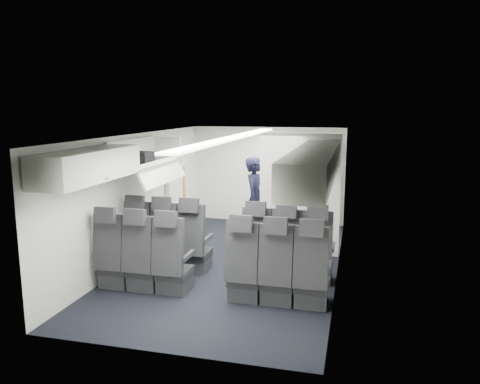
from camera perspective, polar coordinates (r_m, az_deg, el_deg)
The scene contains 13 objects.
cabin_shell at distance 7.66m, azimuth -0.73°, elevation -0.71°, with size 3.41×6.01×2.16m.
seat_row_front at distance 7.34m, azimuth -1.79°, elevation -7.02°, with size 3.33×0.56×1.24m.
seat_row_mid at distance 6.52m, azimuth -3.98°, elevation -9.31°, with size 3.33×0.56×1.24m.
overhead_bin_left_rear at distance 6.27m, azimuth -18.07°, elevation 3.11°, with size 0.53×1.80×0.40m.
overhead_bin_left_front_open at distance 7.83m, azimuth -11.50°, elevation 3.86°, with size 0.64×1.70×0.72m.
overhead_bin_right_rear at distance 5.34m, azimuth 8.33°, elevation 2.33°, with size 0.53×1.80×0.40m.
overhead_bin_right_front at distance 7.08m, azimuth 9.79°, elevation 4.24°, with size 0.53×1.70×0.40m.
bulkhead_partition at distance 8.26m, azimuth 7.29°, elevation -0.32°, with size 1.40×0.15×2.13m.
galley_unit at distance 10.17m, azimuth 8.41°, elevation 0.94°, with size 0.85×0.52×1.90m.
boarding_door at distance 9.65m, azimuth -7.79°, elevation 0.48°, with size 0.12×1.27×1.86m.
flight_attendant at distance 9.01m, azimuth 1.89°, elevation -0.94°, with size 0.60×0.40×1.66m, color black.
carry_on_bag at distance 7.65m, azimuth -12.03°, elevation 4.01°, with size 0.37×0.26×0.22m, color black.
papers at distance 8.89m, azimuth 3.03°, elevation 0.40°, with size 0.19×0.02×0.14m, color white.
Camera 1 is at (1.93, -7.27, 2.60)m, focal length 35.00 mm.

